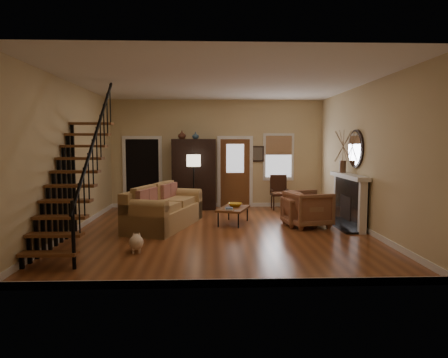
{
  "coord_description": "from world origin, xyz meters",
  "views": [
    {
      "loc": [
        -0.23,
        -8.82,
        1.98
      ],
      "look_at": [
        0.1,
        0.4,
        1.15
      ],
      "focal_mm": 32.0,
      "sensor_mm": 36.0,
      "label": 1
    }
  ],
  "objects_px": {
    "floor_lamp": "(194,185)",
    "sofa": "(165,208)",
    "coffee_table": "(233,216)",
    "armoire": "(194,174)",
    "armchair_left": "(308,209)",
    "armchair_right": "(300,211)",
    "side_chair": "(279,192)"
  },
  "relations": [
    {
      "from": "armoire",
      "to": "coffee_table",
      "type": "xyz_separation_m",
      "value": [
        1.04,
        -2.31,
        -0.85
      ]
    },
    {
      "from": "armoire",
      "to": "sofa",
      "type": "height_order",
      "value": "armoire"
    },
    {
      "from": "sofa",
      "to": "armchair_right",
      "type": "height_order",
      "value": "sofa"
    },
    {
      "from": "armchair_left",
      "to": "armchair_right",
      "type": "relative_size",
      "value": 1.23
    },
    {
      "from": "coffee_table",
      "to": "side_chair",
      "type": "relative_size",
      "value": 1.04
    },
    {
      "from": "side_chair",
      "to": "armoire",
      "type": "bearing_deg",
      "value": 175.52
    },
    {
      "from": "coffee_table",
      "to": "armchair_left",
      "type": "bearing_deg",
      "value": -12.57
    },
    {
      "from": "armchair_left",
      "to": "side_chair",
      "type": "distance_m",
      "value": 2.51
    },
    {
      "from": "armoire",
      "to": "armchair_left",
      "type": "distance_m",
      "value": 3.94
    },
    {
      "from": "armoire",
      "to": "sofa",
      "type": "xyz_separation_m",
      "value": [
        -0.6,
        -2.59,
        -0.59
      ]
    },
    {
      "from": "armoire",
      "to": "side_chair",
      "type": "bearing_deg",
      "value": -4.48
    },
    {
      "from": "floor_lamp",
      "to": "side_chair",
      "type": "xyz_separation_m",
      "value": [
        2.52,
        0.88,
        -0.32
      ]
    },
    {
      "from": "side_chair",
      "to": "armchair_right",
      "type": "bearing_deg",
      "value": -87.97
    },
    {
      "from": "floor_lamp",
      "to": "sofa",
      "type": "bearing_deg",
      "value": -112.66
    },
    {
      "from": "sofa",
      "to": "floor_lamp",
      "type": "bearing_deg",
      "value": 84.64
    },
    {
      "from": "coffee_table",
      "to": "floor_lamp",
      "type": "relative_size",
      "value": 0.63
    },
    {
      "from": "sofa",
      "to": "floor_lamp",
      "type": "height_order",
      "value": "floor_lamp"
    },
    {
      "from": "armchair_right",
      "to": "floor_lamp",
      "type": "height_order",
      "value": "floor_lamp"
    },
    {
      "from": "armoire",
      "to": "armchair_right",
      "type": "relative_size",
      "value": 2.74
    },
    {
      "from": "sofa",
      "to": "coffee_table",
      "type": "relative_size",
      "value": 2.32
    },
    {
      "from": "floor_lamp",
      "to": "armoire",
      "type": "bearing_deg",
      "value": 91.5
    },
    {
      "from": "armchair_left",
      "to": "sofa",
      "type": "bearing_deg",
      "value": 74.06
    },
    {
      "from": "armchair_right",
      "to": "floor_lamp",
      "type": "relative_size",
      "value": 0.46
    },
    {
      "from": "sofa",
      "to": "armchair_right",
      "type": "xyz_separation_m",
      "value": [
        3.24,
        0.0,
        -0.11
      ]
    },
    {
      "from": "armoire",
      "to": "side_chair",
      "type": "height_order",
      "value": "armoire"
    },
    {
      "from": "sofa",
      "to": "side_chair",
      "type": "xyz_separation_m",
      "value": [
        3.15,
        2.39,
        0.05
      ]
    },
    {
      "from": "coffee_table",
      "to": "armoire",
      "type": "bearing_deg",
      "value": 114.36
    },
    {
      "from": "armoire",
      "to": "armchair_right",
      "type": "bearing_deg",
      "value": -44.46
    },
    {
      "from": "sofa",
      "to": "armchair_right",
      "type": "bearing_deg",
      "value": 17.3
    },
    {
      "from": "armchair_right",
      "to": "coffee_table",
      "type": "bearing_deg",
      "value": 73.66
    },
    {
      "from": "coffee_table",
      "to": "armchair_right",
      "type": "height_order",
      "value": "armchair_right"
    },
    {
      "from": "sofa",
      "to": "armchair_left",
      "type": "distance_m",
      "value": 3.41
    }
  ]
}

